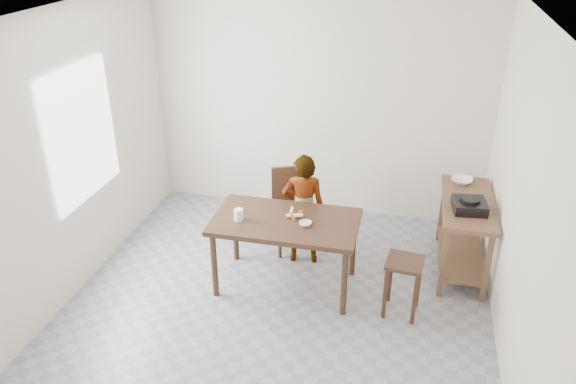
% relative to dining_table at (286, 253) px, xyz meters
% --- Properties ---
extents(floor, '(4.00, 4.00, 0.04)m').
position_rel_dining_table_xyz_m(floor, '(0.00, -0.30, -0.40)').
color(floor, gray).
rests_on(floor, ground).
extents(ceiling, '(4.00, 4.00, 0.04)m').
position_rel_dining_table_xyz_m(ceiling, '(0.00, -0.30, 2.35)').
color(ceiling, white).
rests_on(ceiling, wall_back).
extents(wall_back, '(4.00, 0.04, 2.70)m').
position_rel_dining_table_xyz_m(wall_back, '(0.00, 1.72, 0.98)').
color(wall_back, silver).
rests_on(wall_back, ground).
extents(wall_front, '(4.00, 0.04, 2.70)m').
position_rel_dining_table_xyz_m(wall_front, '(0.00, -2.32, 0.98)').
color(wall_front, silver).
rests_on(wall_front, ground).
extents(wall_left, '(0.04, 4.00, 2.70)m').
position_rel_dining_table_xyz_m(wall_left, '(-2.02, -0.30, 0.98)').
color(wall_left, silver).
rests_on(wall_left, ground).
extents(wall_right, '(0.04, 4.00, 2.70)m').
position_rel_dining_table_xyz_m(wall_right, '(2.02, -0.30, 0.98)').
color(wall_right, silver).
rests_on(wall_right, ground).
extents(window_pane, '(0.02, 1.10, 1.30)m').
position_rel_dining_table_xyz_m(window_pane, '(-1.97, -0.10, 1.12)').
color(window_pane, white).
rests_on(window_pane, wall_left).
extents(dining_table, '(1.40, 0.80, 0.75)m').
position_rel_dining_table_xyz_m(dining_table, '(0.00, 0.00, 0.00)').
color(dining_table, '#3A2316').
rests_on(dining_table, floor).
extents(prep_counter, '(0.50, 1.20, 0.80)m').
position_rel_dining_table_xyz_m(prep_counter, '(1.72, 0.70, 0.03)').
color(prep_counter, brown).
rests_on(prep_counter, floor).
extents(child, '(0.50, 0.38, 1.23)m').
position_rel_dining_table_xyz_m(child, '(0.07, 0.48, 0.24)').
color(child, silver).
rests_on(child, floor).
extents(dining_chair, '(0.57, 0.57, 0.91)m').
position_rel_dining_table_xyz_m(dining_chair, '(-0.07, 0.71, 0.08)').
color(dining_chair, '#3A2316').
rests_on(dining_chair, floor).
extents(stool, '(0.36, 0.36, 0.58)m').
position_rel_dining_table_xyz_m(stool, '(1.15, -0.19, -0.09)').
color(stool, '#3A2316').
rests_on(stool, floor).
extents(glass_tumbler, '(0.10, 0.10, 0.11)m').
position_rel_dining_table_xyz_m(glass_tumbler, '(-0.44, -0.10, 0.43)').
color(glass_tumbler, white).
rests_on(glass_tumbler, dining_table).
extents(small_bowl, '(0.16, 0.16, 0.04)m').
position_rel_dining_table_xyz_m(small_bowl, '(0.21, -0.06, 0.39)').
color(small_bowl, white).
rests_on(small_bowl, dining_table).
extents(banana, '(0.20, 0.15, 0.06)m').
position_rel_dining_table_xyz_m(banana, '(0.08, 0.05, 0.41)').
color(banana, '#EEE052').
rests_on(banana, dining_table).
extents(serving_bowl, '(0.26, 0.26, 0.06)m').
position_rel_dining_table_xyz_m(serving_bowl, '(1.67, 1.12, 0.45)').
color(serving_bowl, white).
rests_on(serving_bowl, prep_counter).
extents(gas_burner, '(0.34, 0.34, 0.10)m').
position_rel_dining_table_xyz_m(gas_burner, '(1.71, 0.50, 0.48)').
color(gas_burner, black).
rests_on(gas_burner, prep_counter).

